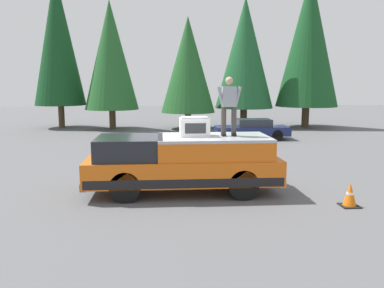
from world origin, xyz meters
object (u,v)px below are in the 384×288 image
Objects in this scene: parked_car_navy at (252,129)px; traffic_cone at (350,195)px; person_on_truck_bed at (229,105)px; pickup_truck at (183,163)px; compressor_unit at (194,127)px.

traffic_cone is (-12.46, 0.30, -0.29)m from parked_car_navy.
person_on_truck_bed is at bearing 59.49° from traffic_cone.
compressor_unit is (0.05, -0.33, 1.05)m from pickup_truck.
pickup_truck is at bearing 99.00° from compressor_unit.
parked_car_navy is at bearing -1.40° from traffic_cone.
parked_car_navy is at bearing -16.60° from person_on_truck_bed.
pickup_truck is 6.60× the size of compressor_unit.
pickup_truck is 4.58m from traffic_cone.
traffic_cone is at bearing 178.60° from parked_car_navy.
person_on_truck_bed is 2.73× the size of traffic_cone.
traffic_cone is at bearing -120.51° from person_on_truck_bed.
traffic_cone is (-1.67, -4.22, -0.58)m from pickup_truck.
compressor_unit is 4.56m from traffic_cone.
parked_car_navy is 6.61× the size of traffic_cone.
person_on_truck_bed reaches higher than traffic_cone.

